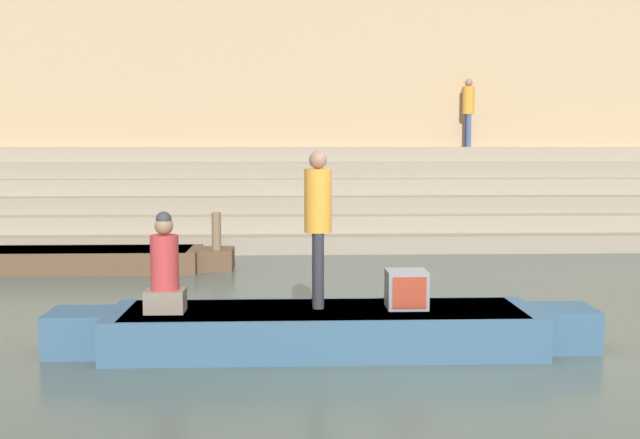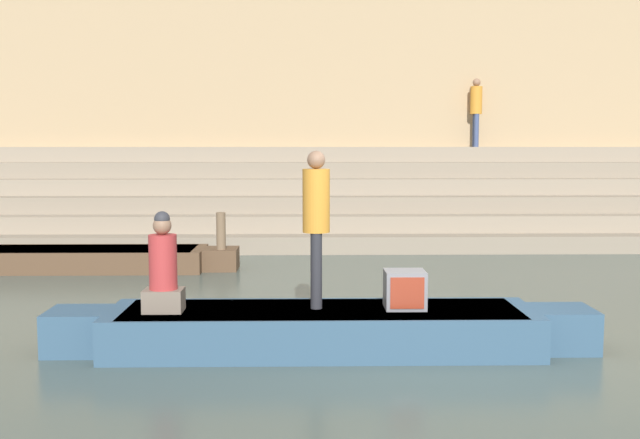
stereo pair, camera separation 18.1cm
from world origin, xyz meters
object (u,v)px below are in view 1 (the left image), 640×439
Objects in this scene: person_standing at (318,216)px; person_on_steps at (468,107)px; person_rowing at (165,271)px; mooring_post at (217,242)px; moored_boat_shore at (78,259)px; tv_set at (407,289)px; rowboat_main at (324,328)px.

person_on_steps reaches higher than person_standing.
mooring_post is (0.01, 5.52, -0.40)m from person_rowing.
mooring_post is at bearing 91.79° from person_rowing.
person_rowing is 12.62m from person_on_steps.
person_on_steps is (8.51, 5.19, 3.08)m from moored_boat_shore.
person_on_steps reaches higher than tv_set.
tv_set is (2.71, 0.11, -0.25)m from person_rowing.
person_on_steps reaches higher than rowboat_main.
moored_boat_shore is at bearing -77.85° from person_on_steps.
tv_set is at bearing -35.81° from person_on_steps.
mooring_post is at bearing 111.77° from person_standing.
mooring_post is 0.63× the size of person_on_steps.
person_on_steps is at bearing 63.42° from person_rowing.
person_on_steps is at bearing 72.62° from person_standing.
person_standing is 7.10m from moored_boat_shore.
person_standing is at bearing -40.76° from person_on_steps.
rowboat_main reaches higher than moored_boat_shore.
person_rowing is (-1.70, -0.20, -0.58)m from person_standing.
tv_set is (0.94, 0.02, 0.44)m from rowboat_main.
tv_set reaches higher than moored_boat_shore.
tv_set is at bearing -1.36° from person_standing.
rowboat_main is 5.72m from mooring_post.
person_rowing is at bearing -177.79° from rowboat_main.
moored_boat_shore is (-2.59, 5.71, -0.73)m from person_rowing.
person_rowing is 0.19× the size of moored_boat_shore.
person_rowing is 2.72m from tv_set.
rowboat_main is 5.50× the size of person_rowing.
moored_boat_shore is 2.63m from mooring_post.
person_standing reaches higher than mooring_post.
person_rowing is 1.03× the size of mooring_post.
tv_set is 0.08× the size of moored_boat_shore.
person_on_steps is (4.16, 10.81, 3.04)m from rowboat_main.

